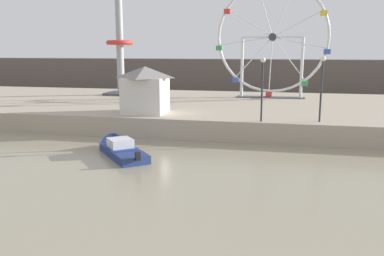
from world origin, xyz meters
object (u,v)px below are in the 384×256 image
object	(u,v)px
ferris_wheel_white_frame	(272,40)
promenade_lamp_near	(262,80)
promenade_lamp_far	(322,79)
motorboat_navy_blue	(118,148)
carnival_booth_white_ticket	(145,89)
drop_tower_steel_tower	(120,36)

from	to	relation	value
ferris_wheel_white_frame	promenade_lamp_near	bearing A→B (deg)	-90.92
promenade_lamp_near	promenade_lamp_far	distance (m)	3.62
promenade_lamp_far	motorboat_navy_blue	bearing A→B (deg)	-156.08
carnival_booth_white_ticket	ferris_wheel_white_frame	bearing A→B (deg)	52.29
ferris_wheel_white_frame	promenade_lamp_far	size ratio (longest dim) A/B	2.61
carnival_booth_white_ticket	motorboat_navy_blue	bearing A→B (deg)	-87.25
motorboat_navy_blue	promenade_lamp_near	xyz separation A→B (m)	(7.82, 4.42, 3.65)
ferris_wheel_white_frame	drop_tower_steel_tower	xyz separation A→B (m)	(-14.61, -0.44, 0.37)
ferris_wheel_white_frame	promenade_lamp_near	xyz separation A→B (m)	(-0.21, -13.15, -2.72)
drop_tower_steel_tower	promenade_lamp_far	world-z (taller)	drop_tower_steel_tower
promenade_lamp_near	promenade_lamp_far	size ratio (longest dim) A/B	0.98
carnival_booth_white_ticket	promenade_lamp_near	world-z (taller)	promenade_lamp_near
ferris_wheel_white_frame	carnival_booth_white_ticket	xyz separation A→B (m)	(-8.43, -11.29, -3.61)
ferris_wheel_white_frame	carnival_booth_white_ticket	distance (m)	14.54
carnival_booth_white_ticket	promenade_lamp_near	bearing A→B (deg)	-13.69
carnival_booth_white_ticket	promenade_lamp_far	world-z (taller)	promenade_lamp_far
motorboat_navy_blue	carnival_booth_white_ticket	bearing A→B (deg)	-36.58
promenade_lamp_near	motorboat_navy_blue	bearing A→B (deg)	-150.51
ferris_wheel_white_frame	drop_tower_steel_tower	bearing A→B (deg)	-178.29
carnival_booth_white_ticket	promenade_lamp_far	size ratio (longest dim) A/B	0.81
promenade_lamp_near	drop_tower_steel_tower	bearing A→B (deg)	138.57
drop_tower_steel_tower	promenade_lamp_near	size ratio (longest dim) A/B	3.55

